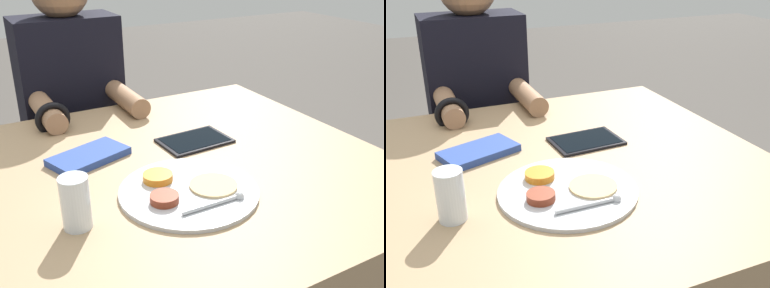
{
  "view_description": "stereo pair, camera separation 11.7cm",
  "coord_description": "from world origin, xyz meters",
  "views": [
    {
      "loc": [
        -0.45,
        -0.95,
        1.27
      ],
      "look_at": [
        0.07,
        -0.02,
        0.79
      ],
      "focal_mm": 42.0,
      "sensor_mm": 36.0,
      "label": 1
    },
    {
      "loc": [
        -0.35,
        -1.0,
        1.27
      ],
      "look_at": [
        0.07,
        -0.02,
        0.79
      ],
      "focal_mm": 42.0,
      "sensor_mm": 36.0,
      "label": 2
    }
  ],
  "objects": [
    {
      "name": "dining_table",
      "position": [
        0.0,
        0.0,
        0.36
      ],
      "size": [
        1.19,
        1.05,
        0.73
      ],
      "color": "#9E7F5B",
      "rests_on": "ground_plane"
    },
    {
      "name": "person_diner",
      "position": [
        -0.05,
        0.7,
        0.58
      ],
      "size": [
        0.38,
        0.46,
        1.22
      ],
      "color": "black",
      "rests_on": "ground_plane"
    },
    {
      "name": "tablet_device",
      "position": [
        0.15,
        0.1,
        0.73
      ],
      "size": [
        0.21,
        0.15,
        0.01
      ],
      "color": "black",
      "rests_on": "dining_table"
    },
    {
      "name": "drinking_glass",
      "position": [
        -0.27,
        -0.15,
        0.79
      ],
      "size": [
        0.06,
        0.06,
        0.12
      ],
      "color": "silver",
      "rests_on": "dining_table"
    },
    {
      "name": "red_notebook",
      "position": [
        -0.16,
        0.14,
        0.74
      ],
      "size": [
        0.23,
        0.18,
        0.02
      ],
      "color": "silver",
      "rests_on": "dining_table"
    },
    {
      "name": "thali_tray",
      "position": [
        -0.01,
        -0.15,
        0.73
      ],
      "size": [
        0.33,
        0.33,
        0.03
      ],
      "color": "#B7BABF",
      "rests_on": "dining_table"
    }
  ]
}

